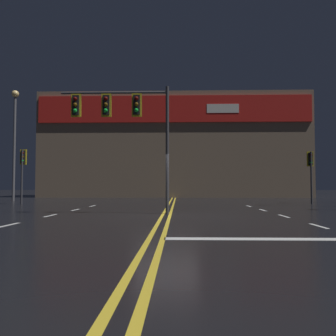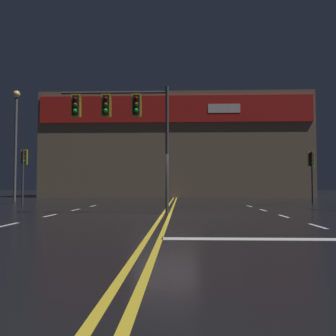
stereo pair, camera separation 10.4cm
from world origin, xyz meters
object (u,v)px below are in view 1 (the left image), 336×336
(streetlight_far_median, at_px, (15,129))
(traffic_signal_median, at_px, (121,114))
(traffic_signal_corner_northwest, at_px, (23,164))
(traffic_signal_corner_northeast, at_px, (311,165))

(streetlight_far_median, bearing_deg, traffic_signal_median, -51.55)
(traffic_signal_median, bearing_deg, traffic_signal_corner_northwest, 132.98)
(traffic_signal_corner_northwest, relative_size, streetlight_far_median, 0.41)
(traffic_signal_corner_northeast, bearing_deg, traffic_signal_median, -140.24)
(traffic_signal_corner_northwest, bearing_deg, streetlight_far_median, 119.50)
(traffic_signal_corner_northeast, relative_size, streetlight_far_median, 0.40)
(traffic_signal_corner_northeast, bearing_deg, streetlight_far_median, 169.92)
(streetlight_far_median, bearing_deg, traffic_signal_corner_northwest, -60.50)
(traffic_signal_corner_northeast, distance_m, traffic_signal_corner_northwest, 18.86)
(traffic_signal_median, height_order, traffic_signal_corner_northwest, traffic_signal_median)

